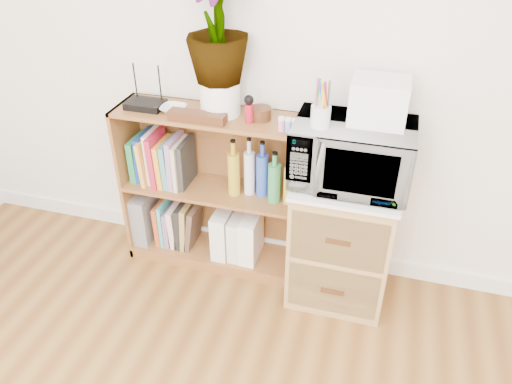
% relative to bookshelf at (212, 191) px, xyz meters
% --- Properties ---
extents(skirting_board, '(4.00, 0.02, 0.10)m').
position_rel_bookshelf_xyz_m(skirting_board, '(0.35, 0.14, -0.42)').
color(skirting_board, white).
rests_on(skirting_board, ground).
extents(bookshelf, '(1.00, 0.30, 0.95)m').
position_rel_bookshelf_xyz_m(bookshelf, '(0.00, 0.00, 0.00)').
color(bookshelf, brown).
rests_on(bookshelf, ground).
extents(wicker_unit, '(0.50, 0.45, 0.70)m').
position_rel_bookshelf_xyz_m(wicker_unit, '(0.75, -0.08, -0.12)').
color(wicker_unit, '#9E7542').
rests_on(wicker_unit, ground).
extents(microwave, '(0.56, 0.38, 0.31)m').
position_rel_bookshelf_xyz_m(microwave, '(0.75, -0.08, 0.40)').
color(microwave, white).
rests_on(microwave, wicker_unit).
extents(pen_cup, '(0.09, 0.09, 0.10)m').
position_rel_bookshelf_xyz_m(pen_cup, '(0.60, -0.15, 0.60)').
color(pen_cup, silver).
rests_on(pen_cup, microwave).
extents(small_appliance, '(0.25, 0.21, 0.20)m').
position_rel_bookshelf_xyz_m(small_appliance, '(0.84, -0.03, 0.65)').
color(small_appliance, white).
rests_on(small_appliance, microwave).
extents(router, '(0.19, 0.13, 0.04)m').
position_rel_bookshelf_xyz_m(router, '(-0.34, -0.02, 0.49)').
color(router, black).
rests_on(router, bookshelf).
extents(white_bowl, '(0.13, 0.13, 0.03)m').
position_rel_bookshelf_xyz_m(white_bowl, '(-0.17, -0.03, 0.49)').
color(white_bowl, silver).
rests_on(white_bowl, bookshelf).
extents(plant_pot, '(0.20, 0.20, 0.17)m').
position_rel_bookshelf_xyz_m(plant_pot, '(0.07, 0.02, 0.56)').
color(plant_pot, white).
rests_on(plant_pot, bookshelf).
extents(potted_plant, '(0.31, 0.31, 0.55)m').
position_rel_bookshelf_xyz_m(potted_plant, '(0.07, 0.02, 0.92)').
color(potted_plant, '#3D7E32').
rests_on(potted_plant, plant_pot).
extents(trinket_box, '(0.29, 0.07, 0.05)m').
position_rel_bookshelf_xyz_m(trinket_box, '(-0.01, -0.10, 0.50)').
color(trinket_box, '#3A1F10').
rests_on(trinket_box, bookshelf).
extents(kokeshi_doll, '(0.04, 0.04, 0.09)m').
position_rel_bookshelf_xyz_m(kokeshi_doll, '(0.23, -0.04, 0.52)').
color(kokeshi_doll, maroon).
rests_on(kokeshi_doll, bookshelf).
extents(wooden_bowl, '(0.11, 0.11, 0.06)m').
position_rel_bookshelf_xyz_m(wooden_bowl, '(0.28, 0.01, 0.51)').
color(wooden_bowl, '#37190F').
rests_on(wooden_bowl, bookshelf).
extents(paint_jars, '(0.11, 0.04, 0.05)m').
position_rel_bookshelf_xyz_m(paint_jars, '(0.44, -0.09, 0.50)').
color(paint_jars, pink).
rests_on(paint_jars, bookshelf).
extents(file_box, '(0.09, 0.25, 0.31)m').
position_rel_bookshelf_xyz_m(file_box, '(-0.43, 0.00, -0.25)').
color(file_box, slate).
rests_on(file_box, bookshelf).
extents(magazine_holder_left, '(0.09, 0.23, 0.29)m').
position_rel_bookshelf_xyz_m(magazine_holder_left, '(0.06, -0.01, -0.26)').
color(magazine_holder_left, white).
rests_on(magazine_holder_left, bookshelf).
extents(magazine_holder_mid, '(0.08, 0.21, 0.27)m').
position_rel_bookshelf_xyz_m(magazine_holder_mid, '(0.16, -0.01, -0.27)').
color(magazine_holder_mid, silver).
rests_on(magazine_holder_mid, bookshelf).
extents(magazine_holder_right, '(0.09, 0.22, 0.28)m').
position_rel_bookshelf_xyz_m(magazine_holder_right, '(0.23, -0.01, -0.26)').
color(magazine_holder_right, white).
rests_on(magazine_holder_right, bookshelf).
extents(cookbooks, '(0.33, 0.20, 0.30)m').
position_rel_bookshelf_xyz_m(cookbooks, '(-0.29, 0.00, 0.16)').
color(cookbooks, '#228048').
rests_on(cookbooks, bookshelf).
extents(liquor_bottles, '(0.45, 0.07, 0.32)m').
position_rel_bookshelf_xyz_m(liquor_bottles, '(0.33, -0.00, 0.17)').
color(liquor_bottles, gold).
rests_on(liquor_bottles, bookshelf).
extents(lower_books, '(0.26, 0.19, 0.29)m').
position_rel_bookshelf_xyz_m(lower_books, '(-0.23, 0.00, -0.27)').
color(lower_books, '#B84D20').
rests_on(lower_books, bookshelf).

